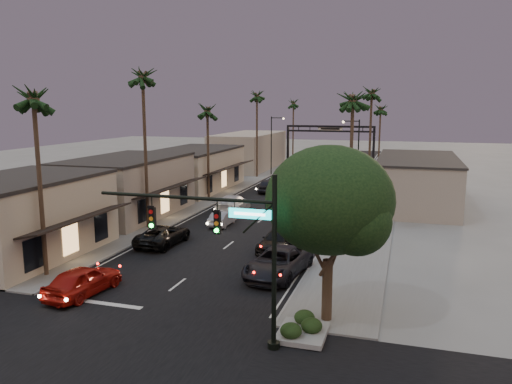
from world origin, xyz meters
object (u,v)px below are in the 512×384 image
Objects in this scene: arch at (330,136)px; curbside_black at (278,240)px; palm_lb at (142,72)px; oncoming_silver at (222,218)px; corner_tree at (331,204)px; palm_lc at (207,107)px; streetlight_left at (273,141)px; traffic_signal at (232,234)px; palm_ld at (257,93)px; curbside_near at (278,262)px; palm_ra at (353,95)px; palm_la at (33,92)px; oncoming_red at (83,280)px; palm_far at (293,101)px; oncoming_pickup at (163,235)px; palm_rb at (372,90)px; streetlight_right at (356,150)px; palm_rc at (381,107)px.

curbside_black is (3.94, -51.12, -4.80)m from arch.
oncoming_silver is (5.87, 2.90, -12.72)m from palm_lb.
corner_tree is 34.09m from palm_lc.
traffic_signal is at bearing -76.86° from streetlight_left.
palm_ld is 2.25× the size of curbside_near.
palm_ra is at bearing 80.95° from curbside_near.
traffic_signal is 0.64× the size of palm_la.
curbside_black is at bearing -119.19° from oncoming_red.
palm_far reaches higher than traffic_signal.
curbside_near is at bearing -69.84° from curbside_black.
oncoming_red is (2.51, -51.00, -4.47)m from streetlight_left.
palm_lc reaches higher than oncoming_red.
oncoming_pickup is 1.37× the size of oncoming_silver.
palm_lb is at bearing -47.62° from oncoming_pickup.
palm_lb is (-8.60, -48.00, 7.85)m from arch.
curbside_black is at bearing -70.85° from palm_ld.
oncoming_red is at bearing -109.38° from palm_rb.
oncoming_silver is at bearing -105.13° from oncoming_pickup.
palm_rb is at bearing -121.46° from oncoming_silver.
oncoming_silver is at bearing -89.45° from oncoming_red.
palm_far is (0.30, 69.00, 0.00)m from palm_la.
traffic_signal is 75.58m from palm_far.
curbside_near is at bearing -71.42° from palm_ld.
palm_far is (0.30, 42.00, 0.97)m from palm_lc.
corner_tree is at bearing -88.63° from palm_rb.
streetlight_right is 0.68× the size of palm_ra.
palm_ra is (8.60, -46.00, 5.91)m from arch.
curbside_near is at bearing 158.77° from oncoming_pickup.
palm_ra is 2.09× the size of curbside_near.
streetlight_right is 0.59× the size of palm_lb.
palm_la is 2.37× the size of oncoming_pickup.
curbside_near is at bearing -106.79° from palm_ra.
palm_la is 18.07m from curbside_near.
oncoming_pickup is at bearing 144.48° from corner_tree.
traffic_signal is at bearing -94.16° from palm_rb.
palm_la is at bearing 175.10° from corner_tree.
streetlight_right reaches higher than oncoming_pickup.
palm_ra is at bearing 93.03° from corner_tree.
curbside_near is (14.00, 4.38, -10.57)m from palm_la.
palm_rb is 37.98m from palm_far.
corner_tree is at bearing -89.11° from palm_rc.
palm_rb is at bearing -32.60° from palm_ld.
palm_ld reaches higher than curbside_near.
oncoming_pickup is at bearing -81.52° from oncoming_red.
palm_lc is at bearing -94.37° from streetlight_left.
palm_ra reaches higher than streetlight_left.
palm_lc is at bearing -90.00° from palm_ld.
oncoming_pickup is at bearing -167.07° from curbside_black.
palm_rc is at bearing 67.73° from palm_lb.
palm_lc reaches higher than oncoming_pickup.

